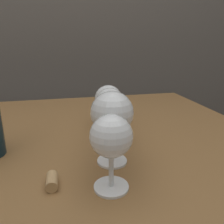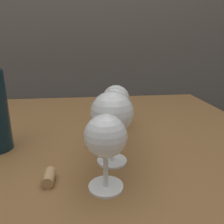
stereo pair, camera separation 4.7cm
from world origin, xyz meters
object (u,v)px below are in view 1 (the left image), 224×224
at_px(wine_glass_port, 108,100).
at_px(cork, 52,181).
at_px(wine_glass_chardonnay, 110,104).
at_px(wine_glass_pinot, 112,114).
at_px(wine_glass_empty, 111,139).

distance_m(wine_glass_port, cork, 0.34).
bearing_deg(wine_glass_chardonnay, cork, -130.60).
bearing_deg(wine_glass_port, cork, -120.42).
distance_m(wine_glass_pinot, wine_glass_port, 0.23).
relative_size(wine_glass_empty, cork, 3.36).
relative_size(wine_glass_empty, wine_glass_pinot, 0.88).
height_order(wine_glass_empty, wine_glass_chardonnay, wine_glass_chardonnay).
distance_m(wine_glass_empty, wine_glass_chardonnay, 0.21).
relative_size(wine_glass_chardonnay, wine_glass_port, 1.11).
xyz_separation_m(wine_glass_chardonnay, cork, (-0.15, -0.17, -0.09)).
bearing_deg(wine_glass_empty, wine_glass_chardonnay, 78.34).
distance_m(wine_glass_chardonnay, cork, 0.24).
bearing_deg(wine_glass_chardonnay, wine_glass_pinot, -100.07).
xyz_separation_m(wine_glass_pinot, wine_glass_chardonnay, (0.02, 0.11, -0.01)).
xyz_separation_m(wine_glass_empty, cork, (-0.11, 0.03, -0.09)).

